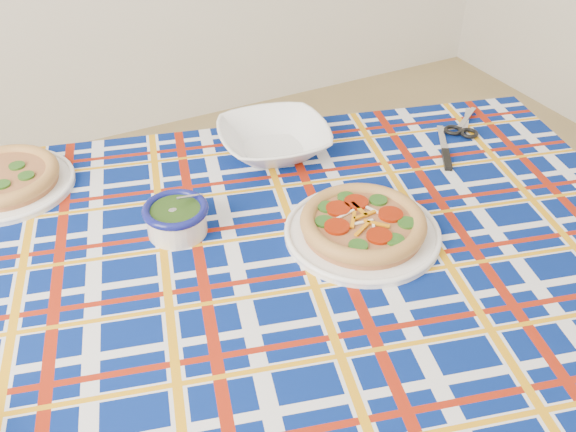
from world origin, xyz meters
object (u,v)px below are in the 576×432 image
main_focaccia_plate (363,223)px  serving_bowl (274,140)px  dining_table (268,278)px  pesto_bowl (176,216)px

main_focaccia_plate → serving_bowl: size_ratio=1.23×
dining_table → pesto_bowl: size_ratio=13.49×
pesto_bowl → serving_bowl: size_ratio=0.50×
main_focaccia_plate → pesto_bowl: pesto_bowl is taller
main_focaccia_plate → serving_bowl: bearing=92.3°
pesto_bowl → serving_bowl: bearing=31.9°
serving_bowl → pesto_bowl: bearing=-148.1°
main_focaccia_plate → serving_bowl: 0.37m
dining_table → serving_bowl: bearing=76.3°
dining_table → pesto_bowl: bearing=150.7°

